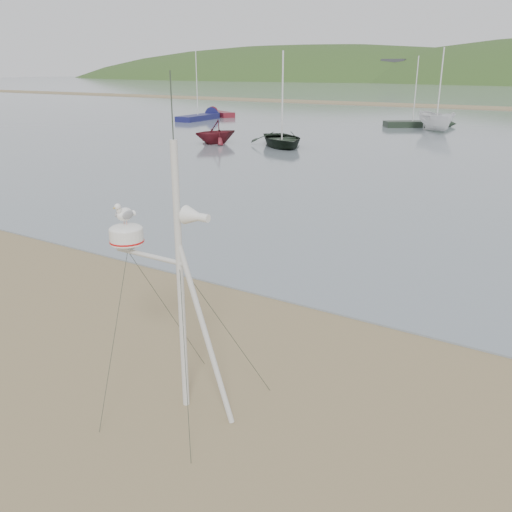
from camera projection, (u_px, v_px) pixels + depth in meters
The scene contains 8 objects.
ground at pixel (94, 362), 9.37m from camera, with size 560.00×560.00×0.00m, color olive.
mast_rig at pixel (178, 336), 7.82m from camera, with size 2.13×2.27×4.80m.
boat_dark at pixel (282, 109), 33.97m from camera, with size 3.38×0.98×4.73m, color black.
boat_red at pixel (215, 121), 35.72m from camera, with size 2.55×1.56×2.95m, color maroon.
boat_white at pixel (438, 104), 42.26m from camera, with size 1.61×1.66×4.29m, color silver.
dinghy_red_far at pixel (215, 113), 57.70m from camera, with size 5.47×3.77×1.34m.
sailboat_dark_mid at pixel (430, 124), 46.50m from camera, with size 5.97×4.94×6.27m.
sailboat_blue_near at pixel (208, 116), 54.02m from camera, with size 2.19×7.05×6.91m.
Camera 1 is at (6.79, -5.46, 4.81)m, focal length 38.00 mm.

